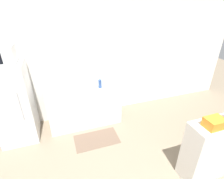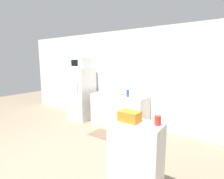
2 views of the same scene
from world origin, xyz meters
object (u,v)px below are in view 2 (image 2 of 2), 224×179
at_px(refrigerator, 82,94).
at_px(microwave, 81,63).
at_px(paper_towel_roll, 106,91).
at_px(jar, 158,120).
at_px(bottle_tall, 126,90).
at_px(bottle_short, 128,93).
at_px(basket, 130,116).

xyz_separation_m(refrigerator, microwave, (-0.00, -0.00, 0.93)).
relative_size(refrigerator, paper_towel_roll, 7.09).
distance_m(microwave, jar, 3.64).
bearing_deg(bottle_tall, paper_towel_roll, -154.76).
bearing_deg(bottle_short, bottle_tall, 131.46).
relative_size(microwave, jar, 4.18).
xyz_separation_m(microwave, paper_towel_roll, (1.05, -0.15, -0.72)).
height_order(refrigerator, jar, refrigerator).
relative_size(bottle_tall, basket, 1.02).
bearing_deg(refrigerator, paper_towel_roll, -8.39).
bearing_deg(basket, bottle_short, 120.22).
relative_size(bottle_short, jar, 1.58).
xyz_separation_m(microwave, jar, (3.08, -1.83, -0.65)).
xyz_separation_m(basket, jar, (0.34, 0.08, -0.01)).
bearing_deg(bottle_tall, refrigerator, -177.14).
xyz_separation_m(microwave, bottle_tall, (1.54, 0.08, -0.70)).
bearing_deg(refrigerator, jar, -30.72).
height_order(refrigerator, paper_towel_roll, refrigerator).
xyz_separation_m(bottle_short, jar, (1.41, -1.76, 0.09)).
distance_m(bottle_tall, paper_towel_roll, 0.54).
distance_m(refrigerator, basket, 3.35).
bearing_deg(refrigerator, basket, -34.90).
distance_m(refrigerator, paper_towel_roll, 1.08).
bearing_deg(microwave, jar, -30.70).
height_order(refrigerator, bottle_short, refrigerator).
distance_m(bottle_tall, bottle_short, 0.20).
distance_m(microwave, paper_towel_roll, 1.28).
relative_size(basket, paper_towel_roll, 1.18).
bearing_deg(jar, bottle_short, 128.77).
xyz_separation_m(refrigerator, jar, (3.08, -1.83, 0.28)).
height_order(refrigerator, basket, refrigerator).
relative_size(bottle_tall, bottle_short, 1.45).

